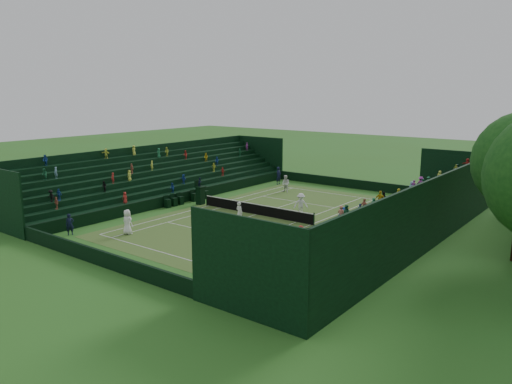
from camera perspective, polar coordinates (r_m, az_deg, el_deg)
ground at (r=42.93m, az=0.00°, el=-2.62°), size 160.00×160.00×0.00m
court_surface at (r=42.93m, az=0.00°, el=-2.61°), size 12.97×26.77×0.01m
perimeter_wall_north at (r=55.96m, az=10.01°, el=1.06°), size 17.17×0.20×1.00m
perimeter_wall_south at (r=32.23m, az=-17.69°, el=-7.08°), size 17.17×0.20×1.00m
perimeter_wall_east at (r=38.37m, az=10.09°, el=-3.74°), size 0.20×31.77×1.00m
perimeter_wall_west at (r=48.34m, az=-7.98°, el=-0.52°), size 0.20×31.77×1.00m
north_grandstand at (r=36.44m, az=15.98°, el=-3.13°), size 6.60×32.00×4.90m
south_grandstand at (r=51.17m, az=-11.29°, el=1.23°), size 6.60×32.00×4.90m
tennis_net at (r=42.80m, az=0.00°, el=-1.93°), size 11.67×0.10×1.06m
umpire_chair at (r=46.95m, az=-6.40°, el=-0.10°), size 0.81×0.81×2.54m
courtside_chairs at (r=47.83m, az=-7.87°, el=-0.74°), size 0.52×5.49×1.12m
player_near_west at (r=38.16m, az=-14.48°, el=-3.34°), size 0.95×0.65×1.88m
player_near_east at (r=40.00m, az=-1.91°, el=-2.36°), size 0.68×0.48×1.78m
player_far_west at (r=52.34m, az=3.42°, el=0.95°), size 0.91×0.72×1.81m
player_far_east at (r=42.74m, az=5.15°, el=-1.41°), size 1.41×1.34×1.92m
line_judge_north at (r=56.74m, az=2.60°, el=1.88°), size 0.54×0.77×2.01m
line_judge_south at (r=39.30m, az=-20.50°, el=-3.49°), size 0.58×0.68×1.60m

